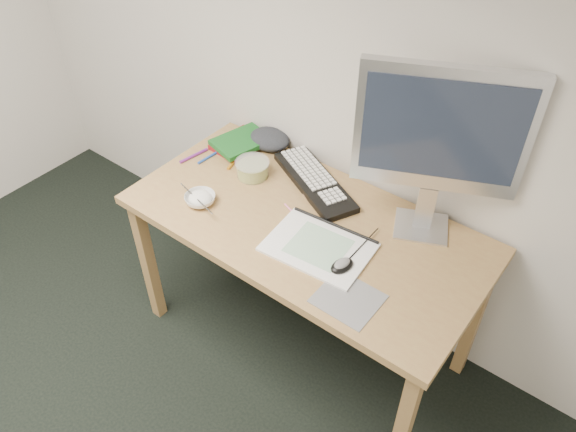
# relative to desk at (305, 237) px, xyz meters

# --- Properties ---
(desk) EXTENTS (1.40, 0.70, 0.75)m
(desk) POSITION_rel_desk_xyz_m (0.00, 0.00, 0.00)
(desk) COLOR #A7864C
(desk) RESTS_ON ground
(mousepad) EXTENTS (0.21, 0.19, 0.00)m
(mousepad) POSITION_rel_desk_xyz_m (0.34, -0.22, 0.08)
(mousepad) COLOR slate
(mousepad) RESTS_ON desk
(sketchpad) EXTENTS (0.40, 0.30, 0.01)m
(sketchpad) POSITION_rel_desk_xyz_m (0.12, -0.09, 0.09)
(sketchpad) COLOR white
(sketchpad) RESTS_ON desk
(keyboard) EXTENTS (0.49, 0.35, 0.03)m
(keyboard) POSITION_rel_desk_xyz_m (-0.10, 0.21, 0.10)
(keyboard) COLOR black
(keyboard) RESTS_ON desk
(monitor) EXTENTS (0.54, 0.27, 0.67)m
(monitor) POSITION_rel_desk_xyz_m (0.37, 0.24, 0.50)
(monitor) COLOR silver
(monitor) RESTS_ON desk
(mouse) EXTENTS (0.08, 0.10, 0.03)m
(mouse) POSITION_rel_desk_xyz_m (0.25, -0.12, 0.11)
(mouse) COLOR black
(mouse) RESTS_ON sketchpad
(rice_bowl) EXTENTS (0.13, 0.13, 0.04)m
(rice_bowl) POSITION_rel_desk_xyz_m (-0.40, -0.17, 0.10)
(rice_bowl) COLOR white
(rice_bowl) RESTS_ON desk
(chopsticks) EXTENTS (0.22, 0.07, 0.02)m
(chopsticks) POSITION_rel_desk_xyz_m (-0.39, -0.19, 0.12)
(chopsticks) COLOR silver
(chopsticks) RESTS_ON rice_bowl
(fruit_tub) EXTENTS (0.15, 0.15, 0.07)m
(fruit_tub) POSITION_rel_desk_xyz_m (-0.35, 0.10, 0.12)
(fruit_tub) COLOR #E1E450
(fruit_tub) RESTS_ON desk
(book_red) EXTENTS (0.18, 0.24, 0.02)m
(book_red) POSITION_rel_desk_xyz_m (-0.54, 0.23, 0.09)
(book_red) COLOR maroon
(book_red) RESTS_ON desk
(book_green) EXTENTS (0.23, 0.28, 0.02)m
(book_green) POSITION_rel_desk_xyz_m (-0.52, 0.22, 0.12)
(book_green) COLOR #165B1F
(book_green) RESTS_ON book_red
(cloth_lump) EXTENTS (0.19, 0.17, 0.07)m
(cloth_lump) POSITION_rel_desk_xyz_m (-0.43, 0.31, 0.12)
(cloth_lump) COLOR #2A2C33
(cloth_lump) RESTS_ON desk
(pencil_pink) EXTENTS (0.17, 0.07, 0.01)m
(pencil_pink) POSITION_rel_desk_xyz_m (-0.04, 0.00, 0.09)
(pencil_pink) COLOR pink
(pencil_pink) RESTS_ON desk
(pencil_tan) EXTENTS (0.16, 0.08, 0.01)m
(pencil_tan) POSITION_rel_desk_xyz_m (-0.02, 0.09, 0.09)
(pencil_tan) COLOR #A37656
(pencil_tan) RESTS_ON desk
(pencil_black) EXTENTS (0.18, 0.02, 0.01)m
(pencil_black) POSITION_rel_desk_xyz_m (0.10, 0.04, 0.09)
(pencil_black) COLOR black
(pencil_black) RESTS_ON desk
(marker_blue) EXTENTS (0.02, 0.12, 0.01)m
(marker_blue) POSITION_rel_desk_xyz_m (-0.58, 0.08, 0.09)
(marker_blue) COLOR #204CB2
(marker_blue) RESTS_ON desk
(marker_orange) EXTENTS (0.05, 0.14, 0.01)m
(marker_orange) POSITION_rel_desk_xyz_m (-0.47, 0.13, 0.09)
(marker_orange) COLOR #C27A16
(marker_orange) RESTS_ON desk
(marker_purple) EXTENTS (0.04, 0.15, 0.01)m
(marker_purple) POSITION_rel_desk_xyz_m (-0.64, 0.04, 0.09)
(marker_purple) COLOR #6E2381
(marker_purple) RESTS_ON desk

